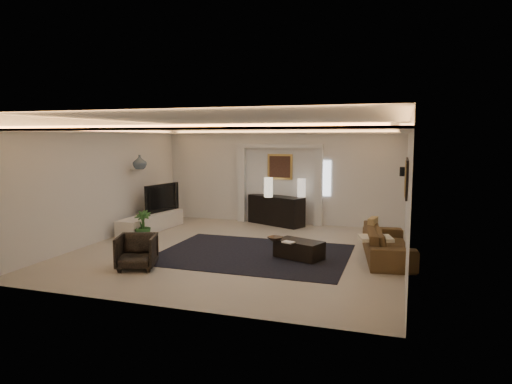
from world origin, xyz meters
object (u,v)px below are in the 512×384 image
(console, at_px, (276,211))
(armchair, at_px, (137,252))
(sofa, at_px, (388,243))
(coffee_table, at_px, (299,249))

(console, distance_m, armchair, 5.26)
(sofa, bearing_deg, console, 39.59)
(armchair, bearing_deg, sofa, 5.89)
(console, relative_size, sofa, 0.77)
(console, xyz_separation_m, armchair, (-1.36, -5.08, -0.07))
(coffee_table, distance_m, armchair, 3.25)
(console, height_order, armchair, console)
(console, xyz_separation_m, coffee_table, (1.45, -3.44, -0.20))
(sofa, height_order, armchair, armchair)
(sofa, height_order, coffee_table, sofa)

